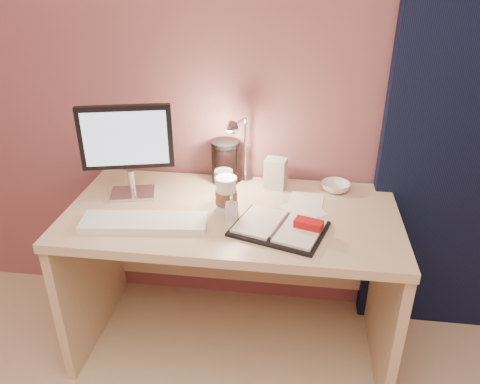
# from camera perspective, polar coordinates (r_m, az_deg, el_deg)

# --- Properties ---
(room) EXTENTS (3.50, 3.50, 3.50)m
(room) POSITION_cam_1_polar(r_m,az_deg,el_deg) (2.20, 26.01, 9.50)
(room) COLOR #C6B28E
(room) RESTS_ON ground
(desk) EXTENTS (1.40, 0.70, 0.73)m
(desk) POSITION_cam_1_polar(r_m,az_deg,el_deg) (2.15, -0.68, -6.66)
(desk) COLOR #C7B28D
(desk) RESTS_ON ground
(monitor) EXTENTS (0.39, 0.18, 0.42)m
(monitor) POSITION_cam_1_polar(r_m,az_deg,el_deg) (2.06, -13.64, 5.83)
(monitor) COLOR silver
(monitor) RESTS_ON desk
(keyboard) EXTENTS (0.52, 0.20, 0.02)m
(keyboard) POSITION_cam_1_polar(r_m,az_deg,el_deg) (1.92, -11.58, -3.55)
(keyboard) COLOR white
(keyboard) RESTS_ON desk
(planner) EXTENTS (0.41, 0.35, 0.05)m
(planner) POSITION_cam_1_polar(r_m,az_deg,el_deg) (1.84, 5.10, -4.34)
(planner) COLOR black
(planner) RESTS_ON desk
(paper_a) EXTENTS (0.21, 0.21, 0.00)m
(paper_a) POSITION_cam_1_polar(r_m,az_deg,el_deg) (1.99, 7.75, -2.22)
(paper_a) COLOR white
(paper_a) RESTS_ON desk
(paper_b) EXTENTS (0.16, 0.16, 0.00)m
(paper_b) POSITION_cam_1_polar(r_m,az_deg,el_deg) (2.08, 8.08, -1.00)
(paper_b) COLOR white
(paper_b) RESTS_ON desk
(coffee_cup) EXTENTS (0.09, 0.09, 0.15)m
(coffee_cup) POSITION_cam_1_polar(r_m,az_deg,el_deg) (1.96, -1.69, -0.32)
(coffee_cup) COLOR silver
(coffee_cup) RESTS_ON desk
(clear_cup) EXTENTS (0.08, 0.08, 0.14)m
(clear_cup) POSITION_cam_1_polar(r_m,az_deg,el_deg) (2.03, -1.96, 0.82)
(clear_cup) COLOR white
(clear_cup) RESTS_ON desk
(bowl) EXTENTS (0.14, 0.14, 0.04)m
(bowl) POSITION_cam_1_polar(r_m,az_deg,el_deg) (2.17, 11.57, 0.61)
(bowl) COLOR silver
(bowl) RESTS_ON desk
(lotion_bottle) EXTENTS (0.05, 0.05, 0.11)m
(lotion_bottle) POSITION_cam_1_polar(r_m,az_deg,el_deg) (1.88, -1.03, -1.94)
(lotion_bottle) COLOR silver
(lotion_bottle) RESTS_ON desk
(dark_jar) EXTENTS (0.13, 0.13, 0.18)m
(dark_jar) POSITION_cam_1_polar(r_m,az_deg,el_deg) (2.19, -1.79, 3.46)
(dark_jar) COLOR black
(dark_jar) RESTS_ON desk
(product_box) EXTENTS (0.11, 0.09, 0.14)m
(product_box) POSITION_cam_1_polar(r_m,az_deg,el_deg) (2.15, 4.36, 2.28)
(product_box) COLOR beige
(product_box) RESTS_ON desk
(desk_lamp) EXTENTS (0.13, 0.20, 0.33)m
(desk_lamp) POSITION_cam_1_polar(r_m,az_deg,el_deg) (2.09, 1.26, 5.62)
(desk_lamp) COLOR silver
(desk_lamp) RESTS_ON desk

